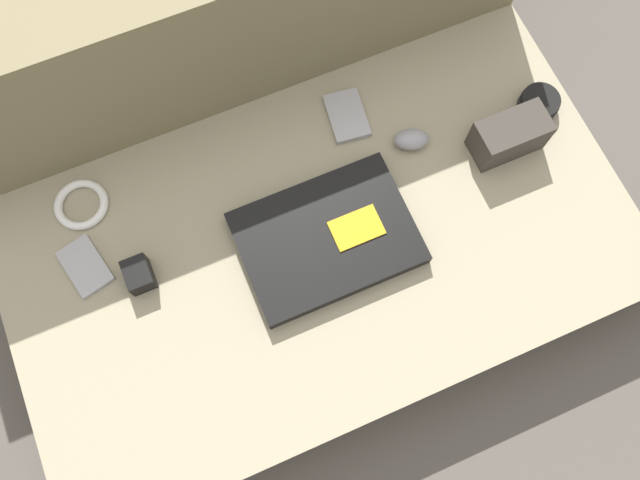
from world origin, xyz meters
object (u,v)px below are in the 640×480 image
Objects in this scene: laptop at (326,236)px; phone_black at (85,266)px; computer_mouse at (411,139)px; phone_silver at (347,116)px; camera_pouch at (509,136)px; charger_brick at (139,275)px; speaker_puck at (539,103)px.

laptop is 2.71× the size of phone_black.
computer_mouse is 0.68× the size of phone_silver.
phone_silver is 0.84× the size of camera_pouch.
charger_brick is (-0.33, 0.06, 0.01)m from laptop.
charger_brick is at bearing -178.35° from speaker_puck.
speaker_puck is (0.48, 0.09, 0.00)m from laptop.
phone_black is at bearing 174.25° from camera_pouch.
phone_silver is 0.49m from charger_brick.
phone_silver is 0.98× the size of phone_black.
computer_mouse is at bearing 5.15° from charger_brick.
camera_pouch is at bearing -26.63° from phone_silver.
camera_pouch is 2.34× the size of charger_brick.
speaker_puck is at bearing -15.07° from phone_black.
computer_mouse reaches higher than speaker_puck.
laptop reaches higher than phone_silver.
charger_brick reaches higher than phone_silver.
laptop is 5.42× the size of charger_brick.
charger_brick reaches higher than speaker_puck.
laptop and speaker_puck have the same top height.
charger_brick is at bearing -154.72° from phone_silver.
computer_mouse is 0.67× the size of phone_black.
phone_silver is (-0.35, 0.13, -0.01)m from speaker_puck.
speaker_puck is 0.90m from phone_black.
speaker_puck is 0.67× the size of phone_black.
camera_pouch is (0.81, -0.08, 0.03)m from phone_black.
camera_pouch reaches higher than speaker_puck.
camera_pouch is at bearing -1.83° from charger_brick.
camera_pouch is (-0.10, -0.05, 0.02)m from speaker_puck.
phone_silver is at bearing 145.79° from camera_pouch.
phone_black is at bearing -163.10° from phone_silver.
phone_black is (-0.90, 0.03, -0.01)m from speaker_puck.
laptop is at bearing -133.83° from computer_mouse.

